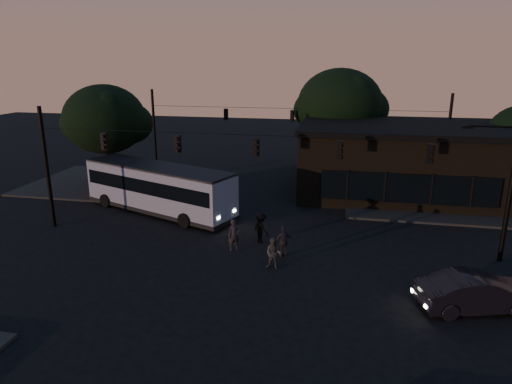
% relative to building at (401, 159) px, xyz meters
% --- Properties ---
extents(ground, '(120.00, 120.00, 0.00)m').
position_rel_building_xyz_m(ground, '(-9.00, -15.97, -2.71)').
color(ground, black).
rests_on(ground, ground).
extents(sidewalk_far_right, '(14.00, 10.00, 0.15)m').
position_rel_building_xyz_m(sidewalk_far_right, '(3.00, -1.97, -2.63)').
color(sidewalk_far_right, black).
rests_on(sidewalk_far_right, ground).
extents(sidewalk_far_left, '(14.00, 10.00, 0.15)m').
position_rel_building_xyz_m(sidewalk_far_left, '(-23.00, -1.97, -2.63)').
color(sidewalk_far_left, black).
rests_on(sidewalk_far_left, ground).
extents(building, '(15.40, 10.41, 5.40)m').
position_rel_building_xyz_m(building, '(0.00, 0.00, 0.00)').
color(building, black).
rests_on(building, ground).
extents(tree_behind, '(7.60, 7.60, 9.43)m').
position_rel_building_xyz_m(tree_behind, '(-5.00, 6.03, 3.48)').
color(tree_behind, black).
rests_on(tree_behind, ground).
extents(tree_left, '(6.40, 6.40, 8.30)m').
position_rel_building_xyz_m(tree_left, '(-23.00, -2.97, 2.86)').
color(tree_left, black).
rests_on(tree_left, ground).
extents(signal_rig_near, '(26.24, 0.30, 7.50)m').
position_rel_building_xyz_m(signal_rig_near, '(-9.00, -11.97, 1.74)').
color(signal_rig_near, black).
rests_on(signal_rig_near, ground).
extents(signal_rig_far, '(26.24, 0.30, 7.50)m').
position_rel_building_xyz_m(signal_rig_far, '(-9.00, 4.03, 1.50)').
color(signal_rig_far, black).
rests_on(signal_rig_far, ground).
extents(bus, '(11.78, 6.85, 3.28)m').
position_rel_building_xyz_m(bus, '(-16.56, -8.06, -0.87)').
color(bus, gray).
rests_on(bus, ground).
extents(car, '(5.17, 3.00, 1.61)m').
position_rel_building_xyz_m(car, '(1.50, -17.41, -1.90)').
color(car, black).
rests_on(car, ground).
extents(pedestrian_a, '(0.77, 0.68, 1.77)m').
position_rel_building_xyz_m(pedestrian_a, '(-9.95, -13.37, -1.82)').
color(pedestrian_a, black).
rests_on(pedestrian_a, ground).
extents(pedestrian_b, '(0.86, 0.71, 1.63)m').
position_rel_building_xyz_m(pedestrian_b, '(-7.45, -15.23, -1.89)').
color(pedestrian_b, '#373532').
rests_on(pedestrian_b, ground).
extents(pedestrian_c, '(1.08, 0.84, 1.71)m').
position_rel_building_xyz_m(pedestrian_c, '(-7.16, -13.69, -1.85)').
color(pedestrian_c, black).
rests_on(pedestrian_c, ground).
extents(pedestrian_d, '(1.30, 1.25, 1.77)m').
position_rel_building_xyz_m(pedestrian_d, '(-8.71, -12.00, -1.82)').
color(pedestrian_d, black).
rests_on(pedestrian_d, ground).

